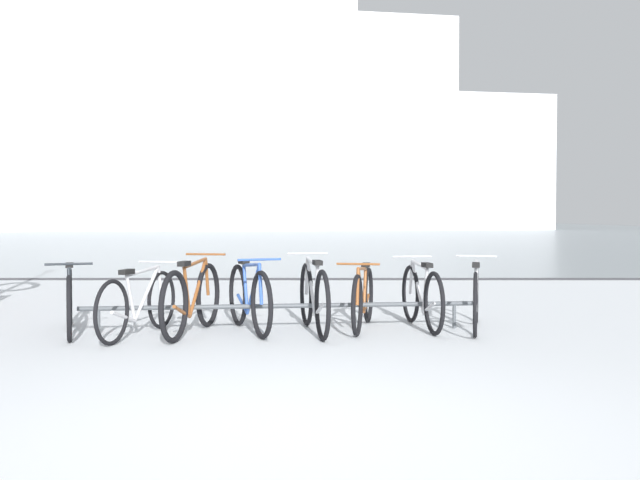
% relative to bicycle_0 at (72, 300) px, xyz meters
% --- Properties ---
extents(ground, '(80.00, 132.00, 0.08)m').
position_rel_bicycle_0_xyz_m(ground, '(2.44, 50.49, -0.40)').
color(ground, silver).
extents(bike_rack, '(4.29, 0.54, 0.31)m').
position_rel_bicycle_0_xyz_m(bike_rack, '(2.26, 0.13, -0.09)').
color(bike_rack, '#4C5156').
rests_on(bike_rack, ground).
extents(bicycle_0, '(0.68, 1.68, 0.79)m').
position_rel_bicycle_0_xyz_m(bicycle_0, '(0.00, 0.00, 0.00)').
color(bicycle_0, black).
rests_on(bicycle_0, ground).
extents(bicycle_1, '(0.55, 1.69, 0.76)m').
position_rel_bicycle_0_xyz_m(bicycle_1, '(0.78, -0.18, -0.01)').
color(bicycle_1, black).
rests_on(bicycle_1, ground).
extents(bicycle_2, '(0.48, 1.76, 0.84)m').
position_rel_bicycle_0_xyz_m(bicycle_2, '(1.32, -0.05, 0.02)').
color(bicycle_2, black).
rests_on(bicycle_2, ground).
extents(bicycle_3, '(0.69, 1.59, 0.82)m').
position_rel_bicycle_0_xyz_m(bicycle_3, '(1.91, 0.11, 0.01)').
color(bicycle_3, black).
rests_on(bicycle_3, ground).
extents(bicycle_4, '(0.48, 1.73, 0.85)m').
position_rel_bicycle_0_xyz_m(bicycle_4, '(2.62, 0.05, 0.02)').
color(bicycle_4, black).
rests_on(bicycle_4, ground).
extents(bicycle_5, '(0.48, 1.63, 0.76)m').
position_rel_bicycle_0_xyz_m(bicycle_5, '(3.16, 0.31, -0.01)').
color(bicycle_5, black).
rests_on(bicycle_5, ground).
extents(bicycle_6, '(0.46, 1.62, 0.79)m').
position_rel_bicycle_0_xyz_m(bicycle_6, '(3.82, 0.35, 0.00)').
color(bicycle_6, black).
rests_on(bicycle_6, ground).
extents(bicycle_7, '(0.53, 1.66, 0.81)m').
position_rel_bicycle_0_xyz_m(bicycle_7, '(4.40, 0.23, 0.01)').
color(bicycle_7, black).
rests_on(bicycle_7, ground).
extents(ferry_ship, '(60.45, 19.03, 27.64)m').
position_rel_bicycle_0_xyz_m(ferry_ship, '(-6.85, 55.85, 8.90)').
color(ferry_ship, silver).
rests_on(ferry_ship, ground).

